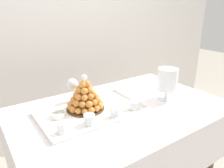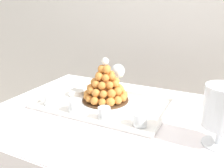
% 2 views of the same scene
% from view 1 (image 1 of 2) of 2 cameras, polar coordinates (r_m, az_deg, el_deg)
% --- Properties ---
extents(backdrop_wall, '(4.80, 0.10, 2.50)m').
position_cam_1_polar(backdrop_wall, '(2.25, -15.19, 15.17)').
color(backdrop_wall, silver).
rests_on(backdrop_wall, ground_plane).
extents(buffet_table, '(1.37, 0.88, 0.79)m').
position_cam_1_polar(buffet_table, '(1.46, 2.43, -10.33)').
color(buffet_table, brown).
rests_on(buffet_table, ground_plane).
extents(serving_tray, '(0.64, 0.39, 0.02)m').
position_cam_1_polar(serving_tray, '(1.35, -5.61, -7.34)').
color(serving_tray, white).
rests_on(serving_tray, buffet_table).
extents(croquembouche, '(0.24, 0.24, 0.23)m').
position_cam_1_polar(croquembouche, '(1.35, -7.19, -3.35)').
color(croquembouche, '#4C331E').
rests_on(croquembouche, serving_tray).
extents(dessert_cup_left, '(0.05, 0.05, 0.05)m').
position_cam_1_polar(dessert_cup_left, '(1.16, -13.16, -11.34)').
color(dessert_cup_left, silver).
rests_on(dessert_cup_left, serving_tray).
extents(dessert_cup_mid_left, '(0.06, 0.06, 0.06)m').
position_cam_1_polar(dessert_cup_mid_left, '(1.21, -6.03, -9.39)').
color(dessert_cup_mid_left, silver).
rests_on(dessert_cup_mid_left, serving_tray).
extents(dessert_cup_centre, '(0.06, 0.06, 0.06)m').
position_cam_1_polar(dessert_cup_centre, '(1.27, 0.75, -7.67)').
color(dessert_cup_centre, silver).
rests_on(dessert_cup_centre, serving_tray).
extents(dessert_cup_mid_right, '(0.06, 0.06, 0.05)m').
position_cam_1_polar(dessert_cup_mid_right, '(1.37, 5.80, -5.70)').
color(dessert_cup_mid_right, silver).
rests_on(dessert_cup_mid_right, serving_tray).
extents(creme_brulee_ramekin, '(0.08, 0.08, 0.03)m').
position_cam_1_polar(creme_brulee_ramekin, '(1.31, -14.00, -7.86)').
color(creme_brulee_ramekin, white).
rests_on(creme_brulee_ramekin, serving_tray).
extents(macaron_goblet, '(0.14, 0.14, 0.23)m').
position_cam_1_polar(macaron_goblet, '(1.52, 14.54, 1.16)').
color(macaron_goblet, white).
rests_on(macaron_goblet, buffet_table).
extents(fruit_tart_plate, '(0.20, 0.20, 0.06)m').
position_cam_1_polar(fruit_tart_plate, '(1.76, 14.90, -0.87)').
color(fruit_tart_plate, white).
rests_on(fruit_tart_plate, buffet_table).
extents(wine_glass, '(0.08, 0.08, 0.16)m').
position_cam_1_polar(wine_glass, '(1.48, -10.47, -0.28)').
color(wine_glass, silver).
rests_on(wine_glass, buffet_table).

